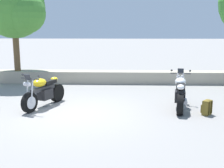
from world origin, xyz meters
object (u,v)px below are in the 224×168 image
Objects in this scene: motorcycle_yellow_near_left at (43,92)px; rider_backpack at (207,107)px; leafy_tree_far_left at (16,9)px; motorcycle_white_centre at (180,93)px.

motorcycle_yellow_near_left is 4.19× the size of rider_backpack.
rider_backpack is 9.26m from leafy_tree_far_left.
leafy_tree_far_left reaches higher than motorcycle_yellow_near_left.
rider_backpack is (5.04, -0.70, -0.24)m from motorcycle_yellow_near_left.
leafy_tree_far_left is at bearing 118.59° from motorcycle_yellow_near_left.
rider_backpack is (0.65, -0.71, -0.24)m from motorcycle_white_centre.
leafy_tree_far_left is at bearing 146.61° from rider_backpack.
motorcycle_white_centre is at bearing -31.68° from leafy_tree_far_left.
rider_backpack is at bearing -33.39° from leafy_tree_far_left.
motorcycle_white_centre reaches higher than rider_backpack.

